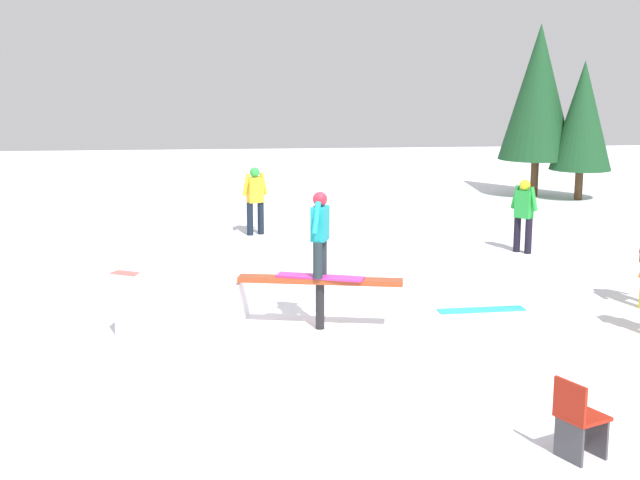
# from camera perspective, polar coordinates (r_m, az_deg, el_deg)

# --- Properties ---
(ground_plane) EXTENTS (60.00, 60.00, 0.00)m
(ground_plane) POSITION_cam_1_polar(r_m,az_deg,el_deg) (14.07, 0.00, -5.69)
(ground_plane) COLOR white
(rail_feature) EXTENTS (2.57, 0.83, 0.82)m
(rail_feature) POSITION_cam_1_polar(r_m,az_deg,el_deg) (13.88, 0.00, -2.93)
(rail_feature) COLOR black
(rail_feature) RESTS_ON ground
(snow_kicker_ramp) EXTENTS (2.08, 1.85, 0.70)m
(snow_kicker_ramp) POSITION_cam_1_polar(r_m,az_deg,el_deg) (14.39, -8.63, -4.01)
(snow_kicker_ramp) COLOR white
(snow_kicker_ramp) RESTS_ON ground
(main_rider_on_rail) EXTENTS (1.38, 0.75, 1.35)m
(main_rider_on_rail) POSITION_cam_1_polar(r_m,az_deg,el_deg) (13.71, 0.00, 0.30)
(main_rider_on_rail) COLOR #D6329F
(main_rider_on_rail) RESTS_ON rail_feature
(bystander_yellow) EXTENTS (0.65, 0.35, 1.64)m
(bystander_yellow) POSITION_cam_1_polar(r_m,az_deg,el_deg) (21.58, -4.18, 2.76)
(bystander_yellow) COLOR black
(bystander_yellow) RESTS_ON ground
(bystander_green) EXTENTS (0.50, 0.57, 1.62)m
(bystander_green) POSITION_cam_1_polar(r_m,az_deg,el_deg) (19.96, 12.91, 1.77)
(bystander_green) COLOR black
(bystander_green) RESTS_ON ground
(loose_snowboard_coral) EXTENTS (1.22, 0.86, 0.02)m
(loose_snowboard_coral) POSITION_cam_1_polar(r_m,az_deg,el_deg) (17.87, -11.45, -2.20)
(loose_snowboard_coral) COLOR #F36F65
(loose_snowboard_coral) RESTS_ON ground
(loose_snowboard_cyan) EXTENTS (1.50, 0.36, 0.02)m
(loose_snowboard_cyan) POSITION_cam_1_polar(r_m,az_deg,el_deg) (15.32, 10.29, -4.42)
(loose_snowboard_cyan) COLOR #2AC2CA
(loose_snowboard_cyan) RESTS_ON ground
(folding_chair) EXTENTS (0.58, 0.58, 0.88)m
(folding_chair) POSITION_cam_1_polar(r_m,az_deg,el_deg) (9.90, 16.23, -11.09)
(folding_chair) COLOR #3F3F44
(folding_chair) RESTS_ON ground
(pine_tree_near) EXTENTS (1.84, 1.84, 4.19)m
(pine_tree_near) POSITION_cam_1_polar(r_m,az_deg,el_deg) (28.12, 16.46, 7.63)
(pine_tree_near) COLOR #4C331E
(pine_tree_near) RESTS_ON ground
(pine_tree_far) EXTENTS (2.33, 2.33, 5.29)m
(pine_tree_far) POSITION_cam_1_polar(r_m,az_deg,el_deg) (28.50, 13.81, 9.17)
(pine_tree_far) COLOR #4C331E
(pine_tree_far) RESTS_ON ground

